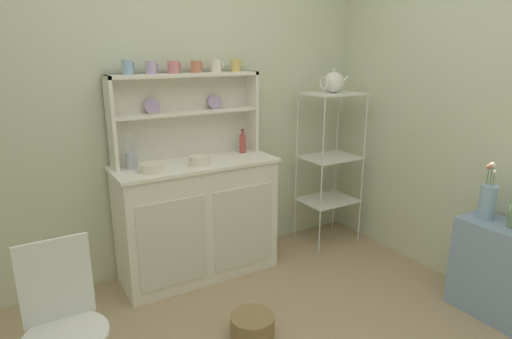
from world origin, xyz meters
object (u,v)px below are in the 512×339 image
object	(u,v)px
bowl_mixing_large	(152,167)
flower_vase	(488,200)
hutch_shelf_unit	(185,108)
porcelain_teapot	(333,82)
bakers_rack	(330,151)
cup_sky_0	(128,67)
floor_basket	(252,326)
wire_chair	(62,316)
side_shelf_blue	(496,270)
hutch_cabinet	(198,218)
jam_bottle	(243,143)
utensil_jar	(131,160)

from	to	relation	value
bowl_mixing_large	flower_vase	world-z (taller)	flower_vase
hutch_shelf_unit	porcelain_teapot	world-z (taller)	porcelain_teapot
bakers_rack	cup_sky_0	distance (m)	1.75
hutch_shelf_unit	floor_basket	xyz separation A→B (m)	(-0.04, -1.01, -1.17)
bakers_rack	wire_chair	world-z (taller)	bakers_rack
hutch_shelf_unit	bakers_rack	distance (m)	1.29
bakers_rack	side_shelf_blue	world-z (taller)	bakers_rack
hutch_cabinet	floor_basket	xyz separation A→B (m)	(-0.04, -0.85, -0.38)
wire_chair	cup_sky_0	size ratio (longest dim) A/B	8.99
hutch_cabinet	jam_bottle	bearing A→B (deg)	11.35
hutch_cabinet	porcelain_teapot	bearing A→B (deg)	-2.24
cup_sky_0	jam_bottle	size ratio (longest dim) A/B	0.51
hutch_shelf_unit	cup_sky_0	bearing A→B (deg)	-174.04
side_shelf_blue	floor_basket	xyz separation A→B (m)	(-1.43, 0.59, -0.24)
flower_vase	side_shelf_blue	bearing A→B (deg)	-90.13
bakers_rack	wire_chair	bearing A→B (deg)	-159.06
hutch_cabinet	side_shelf_blue	distance (m)	2.01
cup_sky_0	porcelain_teapot	bearing A→B (deg)	-6.07
hutch_shelf_unit	bakers_rack	bearing A→B (deg)	-9.94
side_shelf_blue	jam_bottle	bearing A→B (deg)	122.41
side_shelf_blue	cup_sky_0	size ratio (longest dim) A/B	6.45
side_shelf_blue	cup_sky_0	world-z (taller)	cup_sky_0
floor_basket	bowl_mixing_large	size ratio (longest dim) A/B	1.62
bakers_rack	cup_sky_0	bearing A→B (deg)	173.93
floor_basket	bowl_mixing_large	bearing A→B (deg)	111.39
hutch_cabinet	cup_sky_0	world-z (taller)	cup_sky_0
hutch_shelf_unit	wire_chair	xyz separation A→B (m)	(-1.03, -1.06, -0.71)
bakers_rack	floor_basket	bearing A→B (deg)	-146.98
flower_vase	wire_chair	bearing A→B (deg)	170.30
hutch_shelf_unit	bakers_rack	size ratio (longest dim) A/B	0.84
side_shelf_blue	bowl_mixing_large	world-z (taller)	bowl_mixing_large
floor_basket	utensil_jar	xyz separation A→B (m)	(-0.39, 0.93, 0.86)
cup_sky_0	jam_bottle	world-z (taller)	cup_sky_0
flower_vase	floor_basket	bearing A→B (deg)	161.92
cup_sky_0	porcelain_teapot	xyz separation A→B (m)	(1.59, -0.17, -0.15)
hutch_cabinet	wire_chair	bearing A→B (deg)	-138.92
hutch_shelf_unit	utensil_jar	xyz separation A→B (m)	(-0.43, -0.09, -0.30)
hutch_shelf_unit	bowl_mixing_large	distance (m)	0.53
hutch_cabinet	jam_bottle	world-z (taller)	jam_bottle
jam_bottle	cup_sky_0	bearing A→B (deg)	177.49
hutch_shelf_unit	wire_chair	size ratio (longest dim) A/B	1.28
utensil_jar	floor_basket	bearing A→B (deg)	-66.94
hutch_cabinet	porcelain_teapot	size ratio (longest dim) A/B	4.51
bowl_mixing_large	bakers_rack	bearing A→B (deg)	0.99
utensil_jar	flower_vase	distance (m)	2.31
bowl_mixing_large	porcelain_teapot	bearing A→B (deg)	0.99
cup_sky_0	hutch_cabinet	bearing A→B (deg)	-17.31
floor_basket	bakers_rack	bearing A→B (deg)	33.02
hutch_shelf_unit	side_shelf_blue	world-z (taller)	hutch_shelf_unit
bowl_mixing_large	floor_basket	bearing A→B (deg)	-68.61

